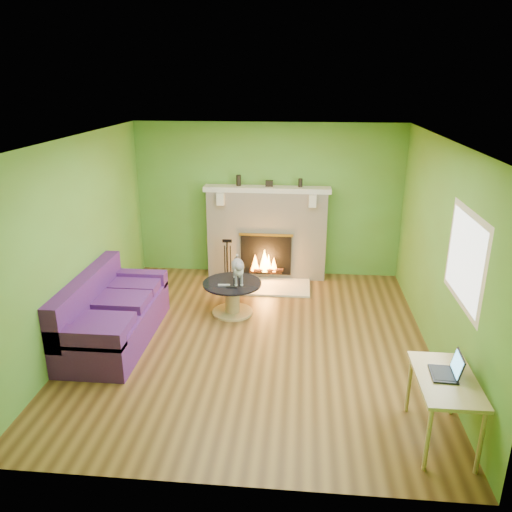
% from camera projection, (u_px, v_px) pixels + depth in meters
% --- Properties ---
extents(floor, '(5.00, 5.00, 0.00)m').
position_uv_depth(floor, '(253.00, 340.00, 6.58)').
color(floor, '#503316').
rests_on(floor, ground).
extents(ceiling, '(5.00, 5.00, 0.00)m').
position_uv_depth(ceiling, '(253.00, 140.00, 5.70)').
color(ceiling, white).
rests_on(ceiling, wall_back).
extents(wall_back, '(5.00, 0.00, 5.00)m').
position_uv_depth(wall_back, '(268.00, 200.00, 8.49)').
color(wall_back, '#56842B').
rests_on(wall_back, floor).
extents(wall_front, '(5.00, 0.00, 5.00)m').
position_uv_depth(wall_front, '(221.00, 351.00, 3.80)').
color(wall_front, '#56842B').
rests_on(wall_front, floor).
extents(wall_left, '(0.00, 5.00, 5.00)m').
position_uv_depth(wall_left, '(78.00, 242.00, 6.34)').
color(wall_left, '#56842B').
rests_on(wall_left, floor).
extents(wall_right, '(0.00, 5.00, 5.00)m').
position_uv_depth(wall_right, '(441.00, 253.00, 5.94)').
color(wall_right, '#56842B').
rests_on(wall_right, floor).
extents(window_frame, '(0.00, 1.20, 1.20)m').
position_uv_depth(window_frame, '(466.00, 259.00, 5.02)').
color(window_frame, silver).
rests_on(window_frame, wall_right).
extents(window_pane, '(0.00, 1.06, 1.06)m').
position_uv_depth(window_pane, '(465.00, 259.00, 5.02)').
color(window_pane, white).
rests_on(window_pane, wall_right).
extents(fireplace, '(2.10, 0.46, 1.58)m').
position_uv_depth(fireplace, '(267.00, 233.00, 8.49)').
color(fireplace, beige).
rests_on(fireplace, floor).
extents(hearth, '(1.50, 0.75, 0.03)m').
position_uv_depth(hearth, '(264.00, 286.00, 8.26)').
color(hearth, beige).
rests_on(hearth, floor).
extents(mantel, '(2.10, 0.28, 0.08)m').
position_uv_depth(mantel, '(267.00, 189.00, 8.21)').
color(mantel, beige).
rests_on(mantel, fireplace).
extents(sofa, '(0.90, 1.98, 0.89)m').
position_uv_depth(sofa, '(111.00, 315.00, 6.50)').
color(sofa, '#4E1960').
rests_on(sofa, floor).
extents(coffee_table, '(0.85, 0.85, 0.48)m').
position_uv_depth(coffee_table, '(232.00, 296.00, 7.26)').
color(coffee_table, tan).
rests_on(coffee_table, floor).
extents(desk, '(0.53, 0.92, 0.68)m').
position_uv_depth(desk, '(446.00, 386.00, 4.58)').
color(desk, tan).
rests_on(desk, floor).
extents(cat, '(0.36, 0.67, 0.40)m').
position_uv_depth(cat, '(238.00, 269.00, 7.16)').
color(cat, slate).
rests_on(cat, coffee_table).
extents(remote_silver, '(0.17, 0.06, 0.02)m').
position_uv_depth(remote_silver, '(224.00, 285.00, 7.08)').
color(remote_silver, gray).
rests_on(remote_silver, coffee_table).
extents(remote_black, '(0.16, 0.04, 0.02)m').
position_uv_depth(remote_black, '(232.00, 287.00, 7.02)').
color(remote_black, black).
rests_on(remote_black, coffee_table).
extents(laptop, '(0.28, 0.31, 0.23)m').
position_uv_depth(laptop, '(445.00, 364.00, 4.56)').
color(laptop, black).
rests_on(laptop, desk).
extents(fire_tools, '(0.20, 0.20, 0.73)m').
position_uv_depth(fire_tools, '(227.00, 260.00, 8.33)').
color(fire_tools, black).
rests_on(fire_tools, hearth).
extents(mantel_vase_left, '(0.08, 0.08, 0.18)m').
position_uv_depth(mantel_vase_left, '(239.00, 180.00, 8.24)').
color(mantel_vase_left, black).
rests_on(mantel_vase_left, mantel).
extents(mantel_vase_right, '(0.07, 0.07, 0.14)m').
position_uv_depth(mantel_vase_right, '(300.00, 183.00, 8.16)').
color(mantel_vase_right, black).
rests_on(mantel_vase_right, mantel).
extents(mantel_box, '(0.12, 0.08, 0.10)m').
position_uv_depth(mantel_box, '(269.00, 183.00, 8.21)').
color(mantel_box, black).
rests_on(mantel_box, mantel).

